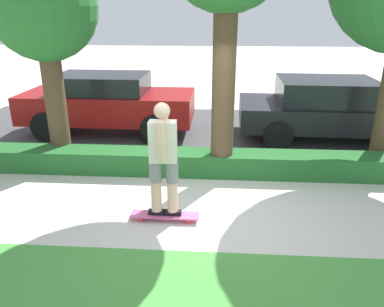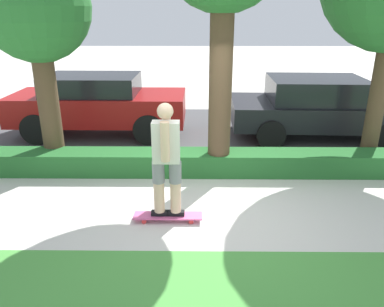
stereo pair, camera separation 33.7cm
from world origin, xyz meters
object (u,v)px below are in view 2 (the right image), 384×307
object	(u,v)px
skater_person	(166,158)
skateboard	(168,216)
tree_near	(36,12)
parked_car_middle	(318,106)
parked_car_front	(98,103)

from	to	relation	value
skater_person	skateboard	bearing A→B (deg)	-165.96
tree_near	parked_car_middle	bearing A→B (deg)	19.11
parked_car_middle	tree_near	bearing A→B (deg)	-159.05
skateboard	skater_person	bearing A→B (deg)	14.04
parked_car_middle	skateboard	bearing A→B (deg)	-127.86
skateboard	parked_car_front	xyz separation A→B (m)	(-2.05, 4.26, 0.75)
skateboard	parked_car_front	distance (m)	4.78
skateboard	parked_car_front	world-z (taller)	parked_car_front
tree_near	parked_car_middle	size ratio (longest dim) A/B	0.92
parked_car_front	parked_car_middle	bearing A→B (deg)	-0.31
parked_car_front	parked_car_middle	xyz separation A→B (m)	(5.52, -0.07, -0.05)
parked_car_front	parked_car_middle	size ratio (longest dim) A/B	0.98
parked_car_middle	parked_car_front	bearing A→B (deg)	-178.91
tree_near	parked_car_middle	world-z (taller)	tree_near
parked_car_front	skater_person	bearing A→B (deg)	-63.82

